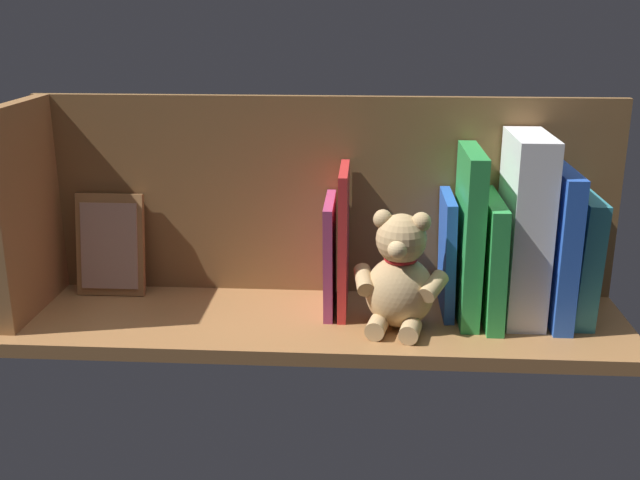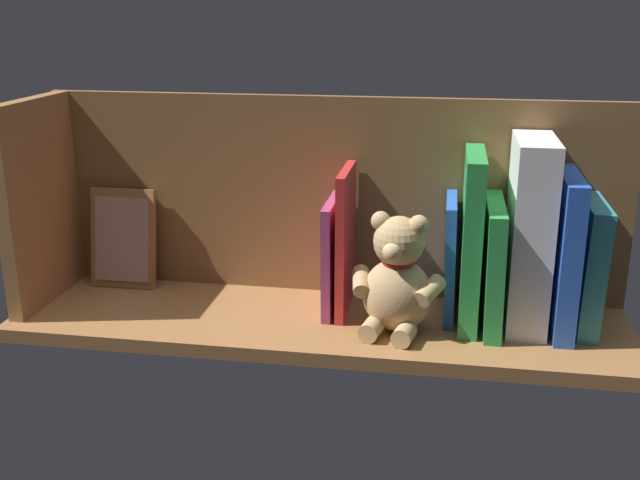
# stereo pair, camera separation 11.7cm
# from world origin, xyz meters

# --- Properties ---
(ground_plane) EXTENTS (0.97, 0.27, 0.02)m
(ground_plane) POSITION_xyz_m (0.00, 0.00, -0.01)
(ground_plane) COLOR #9E6B3D
(shelf_back_panel) EXTENTS (0.97, 0.02, 0.33)m
(shelf_back_panel) POSITION_xyz_m (0.00, -0.11, 0.17)
(shelf_back_panel) COLOR brown
(shelf_back_panel) RESTS_ON ground_plane
(shelf_side_divider) EXTENTS (0.02, 0.21, 0.33)m
(shelf_side_divider) POSITION_xyz_m (0.46, 0.00, 0.17)
(shelf_side_divider) COLOR #9E6B3D
(shelf_side_divider) RESTS_ON ground_plane
(book_0) EXTENTS (0.04, 0.15, 0.20)m
(book_0) POSITION_xyz_m (-0.40, -0.03, 0.10)
(book_0) COLOR teal
(book_0) RESTS_ON ground_plane
(book_1) EXTENTS (0.03, 0.17, 0.24)m
(book_1) POSITION_xyz_m (-0.37, -0.02, 0.12)
(book_1) COLOR blue
(book_1) RESTS_ON ground_plane
(dictionary_thick_white) EXTENTS (0.06, 0.16, 0.29)m
(dictionary_thick_white) POSITION_xyz_m (-0.31, -0.02, 0.14)
(dictionary_thick_white) COLOR white
(dictionary_thick_white) RESTS_ON ground_plane
(book_2) EXTENTS (0.03, 0.17, 0.19)m
(book_2) POSITION_xyz_m (-0.26, -0.02, 0.10)
(book_2) COLOR green
(book_2) RESTS_ON ground_plane
(book_3) EXTENTS (0.03, 0.16, 0.27)m
(book_3) POSITION_xyz_m (-0.23, -0.02, 0.13)
(book_3) COLOR green
(book_3) RESTS_ON ground_plane
(book_4) EXTENTS (0.02, 0.13, 0.19)m
(book_4) POSITION_xyz_m (-0.20, -0.04, 0.09)
(book_4) COLOR blue
(book_4) RESTS_ON ground_plane
(teddy_bear) EXTENTS (0.15, 0.13, 0.18)m
(teddy_bear) POSITION_xyz_m (-0.12, 0.03, 0.08)
(teddy_bear) COLOR tan
(teddy_bear) RESTS_ON ground_plane
(book_5) EXTENTS (0.01, 0.14, 0.23)m
(book_5) POSITION_xyz_m (-0.04, -0.03, 0.12)
(book_5) COLOR red
(book_5) RESTS_ON ground_plane
(book_6) EXTENTS (0.02, 0.14, 0.18)m
(book_6) POSITION_xyz_m (-0.01, -0.03, 0.09)
(book_6) COLOR #B23F72
(book_6) RESTS_ON ground_plane
(picture_frame_leaning) EXTENTS (0.11, 0.04, 0.17)m
(picture_frame_leaning) POSITION_xyz_m (0.36, -0.08, 0.08)
(picture_frame_leaning) COLOR #9E6B3D
(picture_frame_leaning) RESTS_ON ground_plane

